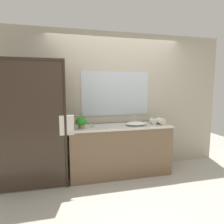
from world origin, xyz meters
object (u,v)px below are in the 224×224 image
Objects in this scene: sink_basin at (136,124)px; potted_plant at (81,122)px; amenity_bottle_conditioner at (92,124)px; faucet at (133,121)px; amenity_bottle_lotion at (108,126)px; rolled_towel_middle at (153,121)px; amenity_bottle_shampoo at (92,125)px; rolled_towel_near_edge at (160,121)px.

sink_basin is 2.10× the size of potted_plant.
sink_basin is 0.79m from amenity_bottle_conditioner.
potted_plant is (-0.98, -0.19, 0.05)m from faucet.
amenity_bottle_conditioner is at bearing 148.32° from amenity_bottle_lotion.
rolled_towel_middle is (0.36, 0.07, 0.02)m from sink_basin.
rolled_towel_middle reaches higher than amenity_bottle_lotion.
amenity_bottle_shampoo is at bearing -109.14° from amenity_bottle_conditioner.
sink_basin is 0.17m from faucet.
rolled_towel_near_edge is (0.47, -0.01, 0.03)m from sink_basin.
faucet is at bearing 90.00° from sink_basin.
rolled_towel_near_edge is at bearing -1.00° from sink_basin.
amenity_bottle_conditioner is 1.15m from rolled_towel_middle.
potted_plant is at bearing -164.94° from amenity_bottle_conditioner.
sink_basin is 0.47m from rolled_towel_near_edge.
amenity_bottle_shampoo is (-0.81, -0.02, 0.01)m from sink_basin.
rolled_towel_near_edge is at bearing 0.32° from amenity_bottle_shampoo.
potted_plant reaches higher than amenity_bottle_lotion.
potted_plant is 1.46m from rolled_towel_near_edge.
faucet is 0.80m from amenity_bottle_conditioner.
rolled_towel_middle is at bearing 4.26° from amenity_bottle_shampoo.
amenity_bottle_conditioner is 0.40× the size of rolled_towel_middle.
sink_basin is at bearing 0.83° from potted_plant.
amenity_bottle_conditioner is (-0.79, -0.14, -0.01)m from faucet.
potted_plant is 2.15× the size of amenity_bottle_shampoo.
sink_basin is at bearing -2.77° from amenity_bottle_conditioner.
sink_basin is 5.41× the size of amenity_bottle_lotion.
potted_plant is 0.19m from amenity_bottle_shampoo.
rolled_towel_middle reaches higher than amenity_bottle_shampoo.
faucet is 2.34× the size of amenity_bottle_lotion.
potted_plant reaches higher than rolled_towel_near_edge.
faucet is at bearing 27.64° from amenity_bottle_lotion.
amenity_bottle_lotion is 0.76× the size of amenity_bottle_conditioner.
faucet reaches higher than amenity_bottle_lotion.
amenity_bottle_shampoo is at bearing -179.68° from rolled_towel_near_edge.
amenity_bottle_shampoo reaches higher than amenity_bottle_lotion.
faucet is 0.90× the size of rolled_towel_near_edge.
amenity_bottle_conditioner is 0.50× the size of rolled_towel_near_edge.
faucet is (0.00, 0.17, 0.02)m from sink_basin.
potted_plant is 0.21m from amenity_bottle_conditioner.
faucet is at bearing 10.81° from potted_plant.
amenity_bottle_conditioner reaches higher than amenity_bottle_lotion.
potted_plant is (-0.98, -0.01, 0.07)m from sink_basin.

